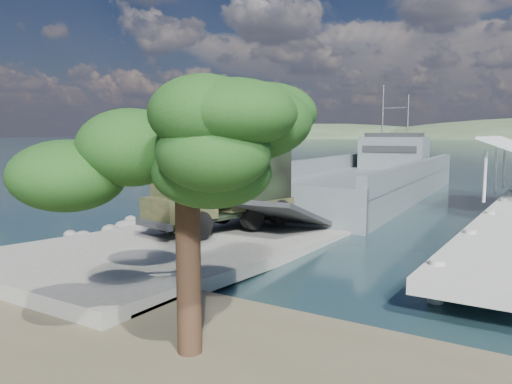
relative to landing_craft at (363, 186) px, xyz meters
name	(u,v)px	position (x,y,z in m)	size (l,w,h in m)	color
ground	(197,248)	(0.14, -22.57, -0.93)	(1400.00, 1400.00, 0.00)	#162B35
boat_ramp	(184,246)	(0.14, -23.57, -0.68)	(10.00, 18.00, 0.50)	slate
shoreline_rocks	(115,232)	(-6.06, -22.07, -0.93)	(3.20, 5.60, 0.90)	#4E4F4C
landing_craft	(363,186)	(0.00, 0.00, 0.00)	(11.95, 38.62, 11.32)	#505B5E
military_truck	(229,190)	(0.00, -19.71, 1.57)	(4.35, 8.97, 4.00)	black
soldier	(171,223)	(-0.27, -23.96, 0.44)	(0.63, 0.42, 1.73)	black
overhang_tree	(183,143)	(7.33, -31.88, 4.25)	(7.12, 6.56, 6.46)	#331D14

